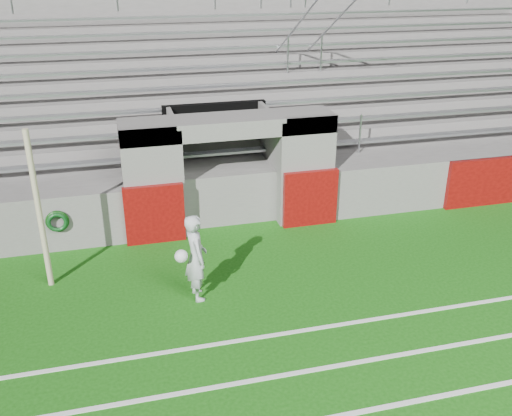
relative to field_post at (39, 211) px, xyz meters
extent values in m
plane|color=#14530D|center=(3.96, -1.65, -1.56)|extent=(90.00, 90.00, 0.00)
cylinder|color=beige|center=(0.00, 0.00, 0.00)|extent=(0.11, 0.11, 3.13)
cube|color=white|center=(3.96, -3.65, -1.56)|extent=(28.00, 0.09, 0.01)
cube|color=white|center=(3.96, -2.65, -1.56)|extent=(28.00, 0.09, 0.01)
cube|color=slate|center=(2.16, 1.85, -0.26)|extent=(1.20, 1.00, 2.60)
cube|color=slate|center=(5.76, 1.85, -0.26)|extent=(1.20, 1.00, 2.60)
cube|color=black|center=(3.96, 3.55, -0.31)|extent=(2.60, 0.20, 2.50)
cube|color=slate|center=(2.81, 2.45, -0.31)|extent=(0.10, 2.20, 2.50)
cube|color=slate|center=(5.11, 2.45, -0.31)|extent=(0.10, 2.20, 2.50)
cube|color=slate|center=(3.96, 1.85, 0.84)|extent=(4.80, 1.00, 0.40)
cube|color=slate|center=(3.96, 5.70, -0.41)|extent=(26.00, 8.00, 0.20)
cube|color=slate|center=(3.96, 5.70, -1.04)|extent=(26.00, 8.00, 1.05)
cube|color=#5D0807|center=(2.16, 1.30, -0.89)|extent=(1.30, 0.15, 1.35)
cube|color=#5D0807|center=(5.76, 1.30, -0.89)|extent=(1.30, 0.15, 1.35)
cube|color=#5D0807|center=(10.46, 1.30, -0.94)|extent=(2.20, 0.15, 1.25)
cube|color=#96999E|center=(3.96, 2.78, -0.09)|extent=(23.00, 0.28, 0.06)
cube|color=slate|center=(3.96, 3.63, -0.12)|extent=(24.00, 0.75, 0.38)
cube|color=#96999E|center=(3.96, 3.53, 0.29)|extent=(23.00, 0.28, 0.06)
cube|color=slate|center=(3.96, 4.38, 0.07)|extent=(24.00, 0.75, 0.76)
cube|color=#96999E|center=(3.96, 4.28, 0.67)|extent=(23.00, 0.28, 0.06)
cube|color=slate|center=(3.96, 5.13, 0.26)|extent=(24.00, 0.75, 1.14)
cube|color=#96999E|center=(3.96, 5.03, 1.05)|extent=(23.00, 0.28, 0.06)
cube|color=slate|center=(3.96, 5.88, 0.45)|extent=(24.00, 0.75, 1.52)
cube|color=#96999E|center=(3.96, 5.78, 1.43)|extent=(23.00, 0.28, 0.06)
cube|color=slate|center=(3.96, 6.63, 0.64)|extent=(24.00, 0.75, 1.90)
cube|color=#96999E|center=(3.96, 6.53, 1.81)|extent=(23.00, 0.28, 0.06)
cube|color=slate|center=(3.96, 7.38, 0.83)|extent=(24.00, 0.75, 2.28)
cube|color=#96999E|center=(3.96, 7.28, 2.19)|extent=(23.00, 0.28, 0.06)
cube|color=slate|center=(3.96, 8.13, 1.02)|extent=(24.00, 0.75, 2.66)
cube|color=#96999E|center=(3.96, 8.03, 2.57)|extent=(23.00, 0.28, 0.06)
cube|color=slate|center=(3.96, 8.80, 1.08)|extent=(26.00, 0.60, 5.29)
cylinder|color=#A5A8AD|center=(6.46, 2.50, 0.19)|extent=(0.05, 0.05, 1.00)
cylinder|color=#A5A8AD|center=(6.46, 5.50, 1.71)|extent=(0.05, 0.05, 1.00)
cylinder|color=#A5A8AD|center=(6.46, 5.50, 2.21)|extent=(0.05, 6.02, 3.08)
cylinder|color=#A5A8AD|center=(7.46, 2.50, 0.19)|extent=(0.05, 0.05, 1.00)
cylinder|color=#A5A8AD|center=(7.46, 5.50, 1.71)|extent=(0.05, 0.05, 1.00)
cylinder|color=#A5A8AD|center=(7.46, 5.50, 2.21)|extent=(0.05, 6.02, 3.08)
imported|color=#B8BEC3|center=(2.70, -1.14, -0.72)|extent=(0.47, 0.66, 1.68)
sphere|color=white|center=(2.42, -1.31, -0.58)|extent=(0.24, 0.24, 0.24)
torus|color=#0B380B|center=(0.14, 1.30, -0.82)|extent=(0.49, 0.09, 0.49)
torus|color=#0D4116|center=(0.14, 1.25, -0.82)|extent=(0.42, 0.08, 0.42)
camera|label=1|loc=(1.51, -10.23, 4.34)|focal=40.00mm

